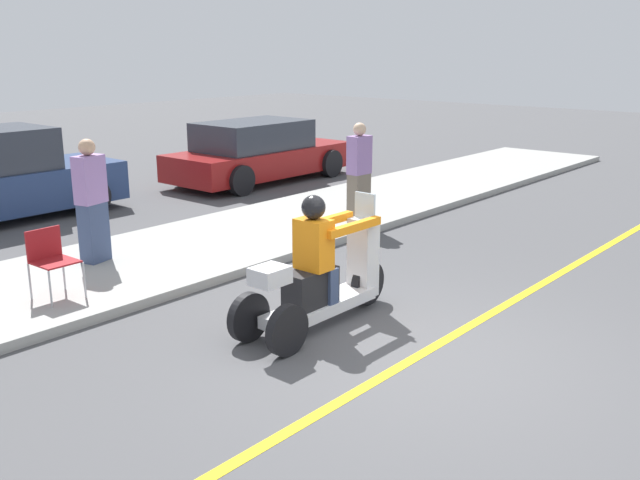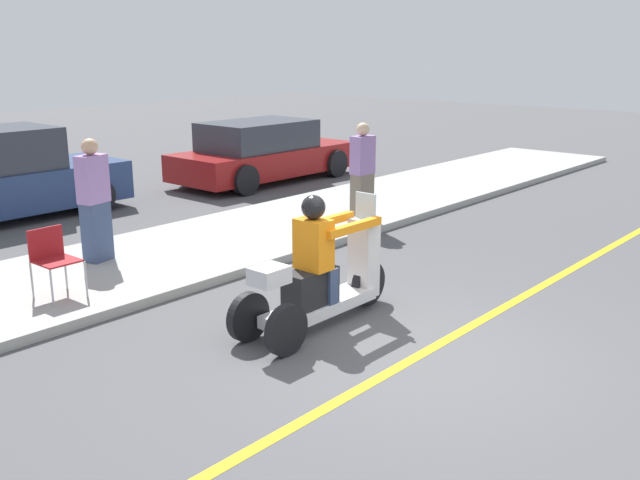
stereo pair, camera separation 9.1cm
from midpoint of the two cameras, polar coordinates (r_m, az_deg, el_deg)
name	(u,v)px [view 1 (the left image)]	position (r m, az deg, el deg)	size (l,w,h in m)	color
ground_plane	(415,358)	(7.25, 7.26, -9.34)	(60.00, 60.00, 0.00)	#4C4C4F
lane_stripe	(418,356)	(7.29, 7.48, -9.19)	(24.00, 0.12, 0.01)	gold
sidewalk_strip	(138,264)	(10.30, -14.60, -1.86)	(28.00, 2.80, 0.12)	#9E9E99
motorcycle_trike	(320,278)	(7.82, -0.30, -3.09)	(2.24, 0.65, 1.49)	black
spectator_near_curb	(92,203)	(10.19, -18.05, 2.80)	(0.45, 0.33, 1.70)	#38476B
spectator_by_tree	(359,174)	(12.06, 2.92, 5.29)	(0.41, 0.26, 1.67)	#726656
folding_chair_curbside	(50,256)	(8.94, -21.05, -1.21)	(0.47, 0.47, 0.82)	#A5A8AD
parked_car_lot_right	(258,153)	(16.43, -5.13, 6.97)	(4.51, 1.98, 1.39)	maroon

